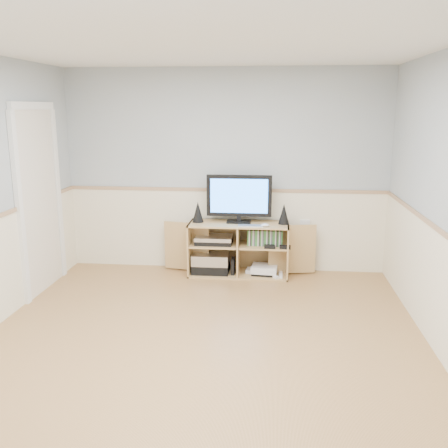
{
  "coord_description": "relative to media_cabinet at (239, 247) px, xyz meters",
  "views": [
    {
      "loc": [
        0.6,
        -3.89,
        2.02
      ],
      "look_at": [
        0.09,
        1.2,
        0.82
      ],
      "focal_mm": 40.0,
      "sensor_mm": 36.0,
      "label": 1
    }
  ],
  "objects": [
    {
      "name": "media_cabinet",
      "position": [
        0.0,
        0.0,
        0.0
      ],
      "size": [
        1.89,
        0.45,
        0.65
      ],
      "color": "tan",
      "rests_on": "floor"
    },
    {
      "name": "monitor",
      "position": [
        -0.0,
        -0.01,
        0.63
      ],
      "size": [
        0.79,
        0.18,
        0.58
      ],
      "color": "black",
      "rests_on": "media_cabinet"
    },
    {
      "name": "av_components",
      "position": [
        -0.33,
        -0.06,
        -0.11
      ],
      "size": [
        0.52,
        0.33,
        0.47
      ],
      "color": "black",
      "rests_on": "media_cabinet"
    },
    {
      "name": "speaker_right",
      "position": [
        0.54,
        -0.03,
        0.44
      ],
      "size": [
        0.13,
        0.13,
        0.24
      ],
      "primitive_type": "cone",
      "color": "black",
      "rests_on": "media_cabinet"
    },
    {
      "name": "mouse",
      "position": [
        0.32,
        -0.19,
        0.34
      ],
      "size": [
        0.1,
        0.07,
        0.04
      ],
      "primitive_type": "ellipsoid",
      "rotation": [
        0.0,
        0.0,
        -0.07
      ],
      "color": "white",
      "rests_on": "media_cabinet"
    },
    {
      "name": "wall_outlet",
      "position": [
        0.81,
        0.18,
        0.27
      ],
      "size": [
        0.12,
        0.03,
        0.12
      ],
      "primitive_type": "cube",
      "color": "white",
      "rests_on": "wall_back"
    },
    {
      "name": "speaker_left",
      "position": [
        -0.5,
        -0.03,
        0.44
      ],
      "size": [
        0.14,
        0.14,
        0.25
      ],
      "primitive_type": "cone",
      "color": "black",
      "rests_on": "media_cabinet"
    },
    {
      "name": "room",
      "position": [
        -0.24,
        -1.92,
        0.88
      ],
      "size": [
        4.04,
        4.54,
        2.54
      ],
      "color": "tan",
      "rests_on": "ground"
    },
    {
      "name": "keyboard",
      "position": [
        0.15,
        -0.19,
        0.32
      ],
      "size": [
        0.3,
        0.13,
        0.01
      ],
      "primitive_type": "cube",
      "rotation": [
        0.0,
        0.0,
        0.04
      ],
      "color": "white",
      "rests_on": "media_cabinet"
    },
    {
      "name": "game_consoles",
      "position": [
        0.31,
        -0.07,
        -0.26
      ],
      "size": [
        0.45,
        0.3,
        0.11
      ],
      "color": "white",
      "rests_on": "media_cabinet"
    },
    {
      "name": "game_cases",
      "position": [
        0.32,
        -0.07,
        0.15
      ],
      "size": [
        0.42,
        0.14,
        0.19
      ],
      "primitive_type": "cube",
      "color": "#3F8C3F",
      "rests_on": "media_cabinet"
    }
  ]
}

